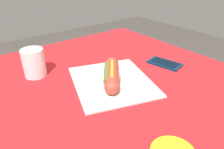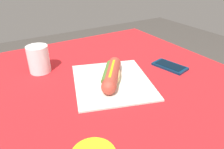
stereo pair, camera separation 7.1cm
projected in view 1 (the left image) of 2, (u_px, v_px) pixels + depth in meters
name	position (u px, v px, depth m)	size (l,w,h in m)	color
dining_table	(129.00, 116.00, 0.77)	(1.10, 0.85, 0.73)	brown
paper_wrapper	(112.00, 81.00, 0.72)	(0.29, 0.26, 0.01)	silver
hot_dog	(112.00, 74.00, 0.71)	(0.18, 0.15, 0.05)	#E5BC75
cell_phone	(165.00, 63.00, 0.85)	(0.14, 0.10, 0.01)	#0A2D4C
drinking_cup	(34.00, 63.00, 0.74)	(0.08, 0.08, 0.10)	white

